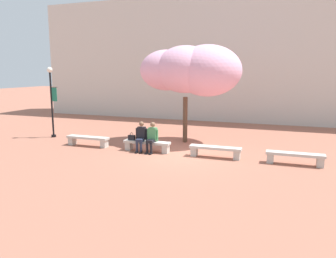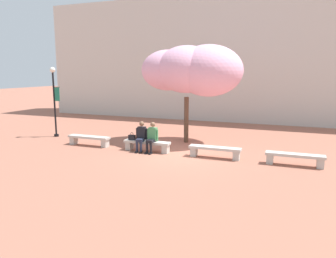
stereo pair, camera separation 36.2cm
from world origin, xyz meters
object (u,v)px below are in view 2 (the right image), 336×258
at_px(stone_bench_near_west, 147,144).
at_px(person_seated_left, 141,135).
at_px(stone_bench_center, 215,150).
at_px(lamp_post_with_banner, 54,95).
at_px(handbag, 132,137).
at_px(stone_bench_near_east, 295,157).
at_px(cherry_tree_main, 192,70).
at_px(stone_bench_west_end, 89,139).
at_px(person_seated_right, 152,136).

bearing_deg(stone_bench_near_west, person_seated_left, -168.08).
distance_m(stone_bench_near_west, stone_bench_center, 2.97).
relative_size(person_seated_left, lamp_post_with_banner, 0.36).
distance_m(stone_bench_center, handbag, 3.69).
relative_size(stone_bench_near_east, person_seated_left, 1.60).
relative_size(cherry_tree_main, lamp_post_with_banner, 1.34).
bearing_deg(stone_bench_west_end, person_seated_right, -0.95).
height_order(stone_bench_near_east, person_seated_right, person_seated_right).
relative_size(stone_bench_west_end, stone_bench_center, 1.00).
relative_size(person_seated_right, lamp_post_with_banner, 0.36).
bearing_deg(stone_bench_center, stone_bench_west_end, 180.00).
bearing_deg(handbag, lamp_post_with_banner, 166.76).
bearing_deg(lamp_post_with_banner, cherry_tree_main, 10.64).
height_order(stone_bench_near_west, cherry_tree_main, cherry_tree_main).
bearing_deg(cherry_tree_main, stone_bench_near_east, -27.87).
bearing_deg(stone_bench_near_east, person_seated_left, -179.51).
relative_size(stone_bench_near_west, person_seated_left, 1.60).
distance_m(person_seated_left, handbag, 0.48).
relative_size(stone_bench_near_east, lamp_post_with_banner, 0.57).
height_order(stone_bench_near_east, handbag, handbag).
bearing_deg(cherry_tree_main, stone_bench_center, -54.81).
bearing_deg(person_seated_right, stone_bench_near_east, 0.54).
bearing_deg(stone_bench_near_east, handbag, -179.74).
distance_m(handbag, cherry_tree_main, 4.28).
height_order(person_seated_right, handbag, person_seated_right).
xyz_separation_m(stone_bench_near_west, stone_bench_near_east, (5.94, 0.00, 0.00)).
relative_size(stone_bench_center, person_seated_left, 1.60).
bearing_deg(person_seated_right, cherry_tree_main, 69.76).
bearing_deg(stone_bench_west_end, stone_bench_near_east, 0.00).
xyz_separation_m(cherry_tree_main, lamp_post_with_banner, (-7.05, -1.33, -1.26)).
distance_m(stone_bench_center, cherry_tree_main, 4.39).
xyz_separation_m(stone_bench_near_west, lamp_post_with_banner, (-5.85, 1.18, 1.87)).
bearing_deg(handbag, stone_bench_center, 0.46).
bearing_deg(stone_bench_west_end, stone_bench_near_west, 0.00).
xyz_separation_m(person_seated_left, handbag, (-0.46, 0.02, -0.12)).
xyz_separation_m(stone_bench_near_west, person_seated_right, (0.26, -0.05, 0.39)).
xyz_separation_m(stone_bench_center, lamp_post_with_banner, (-8.82, 1.18, 1.87)).
xyz_separation_m(stone_bench_west_end, stone_bench_near_west, (2.97, 0.00, 0.00)).
bearing_deg(stone_bench_near_east, stone_bench_west_end, 180.00).
height_order(stone_bench_near_west, lamp_post_with_banner, lamp_post_with_banner).
xyz_separation_m(stone_bench_near_west, handbag, (-0.71, -0.03, 0.27)).
relative_size(stone_bench_near_east, person_seated_right, 1.60).
distance_m(stone_bench_near_west, stone_bench_near_east, 5.94).
bearing_deg(stone_bench_near_east, stone_bench_center, 180.00).
bearing_deg(lamp_post_with_banner, handbag, -13.24).
relative_size(stone_bench_center, cherry_tree_main, 0.42).
distance_m(cherry_tree_main, lamp_post_with_banner, 7.29).
relative_size(stone_bench_west_end, lamp_post_with_banner, 0.57).
bearing_deg(handbag, stone_bench_near_west, 2.39).
distance_m(stone_bench_west_end, lamp_post_with_banner, 3.63).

